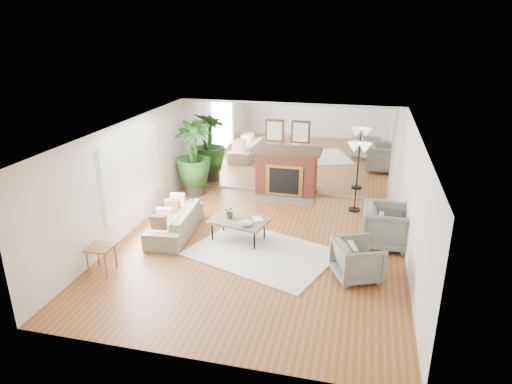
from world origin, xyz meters
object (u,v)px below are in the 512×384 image
(armchair_front, at_px, (357,260))
(side_table, at_px, (101,250))
(sofa, at_px, (175,222))
(potted_ficus, at_px, (193,156))
(floor_lamp, at_px, (359,153))
(fireplace, at_px, (285,172))
(coffee_table, at_px, (238,222))
(armchair_back, at_px, (386,227))

(armchair_front, relative_size, side_table, 1.55)
(sofa, bearing_deg, potted_ficus, -173.63)
(potted_ficus, distance_m, floor_lamp, 4.38)
(armchair_front, xyz_separation_m, side_table, (-4.71, -0.89, 0.07))
(floor_lamp, bearing_deg, fireplace, 160.71)
(coffee_table, xyz_separation_m, floor_lamp, (2.39, 2.33, 1.05))
(armchair_front, xyz_separation_m, floor_lamp, (-0.15, 3.32, 1.12))
(floor_lamp, bearing_deg, armchair_front, -87.33)
(fireplace, distance_m, sofa, 3.60)
(coffee_table, xyz_separation_m, potted_ficus, (-1.96, 2.54, 0.64))
(fireplace, xyz_separation_m, sofa, (-1.96, -3.00, -0.37))
(coffee_table, height_order, floor_lamp, floor_lamp)
(side_table, bearing_deg, coffee_table, 40.92)
(armchair_front, height_order, floor_lamp, floor_lamp)
(fireplace, height_order, sofa, fireplace)
(coffee_table, height_order, armchair_back, armchair_back)
(fireplace, bearing_deg, potted_ficus, -169.52)
(sofa, xyz_separation_m, side_table, (-0.69, -1.87, 0.15))
(floor_lamp, bearing_deg, side_table, -137.29)
(sofa, bearing_deg, fireplace, 142.21)
(armchair_back, xyz_separation_m, floor_lamp, (-0.70, 1.84, 1.06))
(fireplace, height_order, armchair_front, fireplace)
(coffee_table, xyz_separation_m, sofa, (-1.47, -0.00, -0.15))
(coffee_table, bearing_deg, armchair_front, -21.14)
(armchair_back, xyz_separation_m, potted_ficus, (-5.05, 2.05, 0.64))
(armchair_back, bearing_deg, fireplace, 45.44)
(sofa, height_order, armchair_front, armchair_front)
(coffee_table, relative_size, sofa, 0.67)
(armchair_front, distance_m, floor_lamp, 3.51)
(coffee_table, xyz_separation_m, armchair_front, (2.55, -0.99, -0.07))
(side_table, distance_m, potted_ficus, 4.46)
(armchair_front, height_order, side_table, armchair_front)
(fireplace, distance_m, coffee_table, 3.04)
(floor_lamp, bearing_deg, coffee_table, -135.75)
(sofa, relative_size, side_table, 3.78)
(coffee_table, relative_size, floor_lamp, 0.76)
(coffee_table, bearing_deg, fireplace, 80.69)
(sofa, bearing_deg, side_table, -24.85)
(fireplace, height_order, side_table, fireplace)
(armchair_front, xyz_separation_m, potted_ficus, (-4.51, 3.53, 0.71))
(coffee_table, relative_size, side_table, 2.51)
(coffee_table, relative_size, armchair_back, 1.37)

